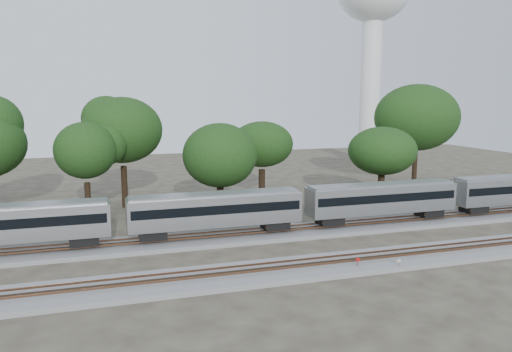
# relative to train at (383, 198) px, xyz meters

# --- Properties ---
(ground) EXTENTS (160.00, 160.00, 0.00)m
(ground) POSITION_rel_train_xyz_m (-13.51, -6.00, -3.02)
(ground) COLOR #383328
(ground) RESTS_ON ground
(track_far) EXTENTS (160.00, 5.00, 0.73)m
(track_far) POSITION_rel_train_xyz_m (-13.51, 0.00, -2.82)
(track_far) COLOR slate
(track_far) RESTS_ON ground
(track_near) EXTENTS (160.00, 5.00, 0.73)m
(track_near) POSITION_rel_train_xyz_m (-13.51, -10.00, -2.82)
(track_near) COLOR slate
(track_near) RESTS_ON ground
(train) EXTENTS (118.87, 2.89, 4.26)m
(train) POSITION_rel_train_xyz_m (0.00, 0.00, 0.00)
(train) COLOR #AEB1B5
(train) RESTS_ON ground
(switch_stand_red) EXTENTS (0.33, 0.06, 1.04)m
(switch_stand_red) POSITION_rel_train_xyz_m (-8.94, -11.24, -2.36)
(switch_stand_red) COLOR #512D19
(switch_stand_red) RESTS_ON ground
(switch_stand_white) EXTENTS (0.29, 0.08, 0.92)m
(switch_stand_white) POSITION_rel_train_xyz_m (-5.86, -12.13, -2.43)
(switch_stand_white) COLOR #512D19
(switch_stand_white) RESTS_ON ground
(switch_lever) EXTENTS (0.56, 0.43, 0.30)m
(switch_lever) POSITION_rel_train_xyz_m (-5.22, -11.67, -2.87)
(switch_lever) COLOR #512D19
(switch_lever) RESTS_ON ground
(water_tower) EXTENTS (14.53, 14.53, 40.23)m
(water_tower) POSITION_rel_train_xyz_m (25.75, 47.68, 26.78)
(water_tower) COLOR silver
(water_tower) RESTS_ON ground
(tree_2) EXTENTS (7.74, 7.74, 10.91)m
(tree_2) POSITION_rel_train_xyz_m (-29.08, 12.14, 4.57)
(tree_2) COLOR black
(tree_2) RESTS_ON ground
(tree_3) EXTENTS (9.53, 9.53, 13.44)m
(tree_3) POSITION_rel_train_xyz_m (-24.97, 17.33, 6.34)
(tree_3) COLOR black
(tree_3) RESTS_ON ground
(tree_4) EXTENTS (6.94, 6.94, 9.78)m
(tree_4) POSITION_rel_train_xyz_m (-14.80, 10.00, 3.78)
(tree_4) COLOR black
(tree_4) RESTS_ON ground
(tree_5) EXTENTS (7.33, 7.33, 10.33)m
(tree_5) POSITION_rel_train_xyz_m (-7.50, 17.22, 4.17)
(tree_5) COLOR black
(tree_5) RESTS_ON ground
(tree_6) EXTENTS (6.74, 6.74, 9.51)m
(tree_6) POSITION_rel_train_xyz_m (6.07, 10.26, 3.59)
(tree_6) COLOR black
(tree_6) RESTS_ON ground
(tree_7) EXTENTS (10.45, 10.45, 14.74)m
(tree_7) POSITION_rel_train_xyz_m (17.10, 19.10, 7.25)
(tree_7) COLOR black
(tree_7) RESTS_ON ground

